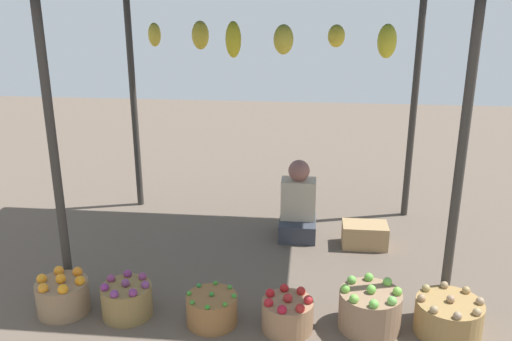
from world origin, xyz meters
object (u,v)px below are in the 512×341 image
(basket_purple_onions, at_px, (127,299))
(basket_potatoes, at_px, (448,317))
(basket_green_chilies, at_px, (212,309))
(basket_red_apples, at_px, (287,314))
(wooden_crate_near_vendor, at_px, (365,235))
(basket_oranges, at_px, (63,295))
(vendor_person, at_px, (298,207))
(basket_green_apples, at_px, (370,309))

(basket_purple_onions, bearing_deg, basket_potatoes, 0.28)
(basket_green_chilies, distance_m, basket_red_apples, 0.56)
(basket_potatoes, height_order, wooden_crate_near_vendor, basket_potatoes)
(basket_green_chilies, bearing_deg, basket_oranges, 178.36)
(basket_potatoes, bearing_deg, basket_green_chilies, -178.35)
(basket_red_apples, relative_size, wooden_crate_near_vendor, 0.88)
(wooden_crate_near_vendor, bearing_deg, basket_red_apples, -115.27)
(basket_purple_onions, bearing_deg, vendor_person, 51.38)
(basket_green_apples, distance_m, wooden_crate_near_vendor, 1.35)
(basket_oranges, bearing_deg, vendor_person, 41.80)
(basket_green_chilies, xyz_separation_m, basket_red_apples, (0.56, -0.02, 0.01))
(basket_oranges, height_order, wooden_crate_near_vendor, basket_oranges)
(basket_oranges, bearing_deg, wooden_crate_near_vendor, 29.82)
(basket_oranges, height_order, basket_potatoes, basket_oranges)
(basket_purple_onions, relative_size, wooden_crate_near_vendor, 0.89)
(basket_green_apples, bearing_deg, basket_oranges, -179.42)
(basket_oranges, xyz_separation_m, basket_green_apples, (2.32, 0.02, 0.02))
(basket_purple_onions, relative_size, basket_potatoes, 0.80)
(vendor_person, relative_size, basket_purple_onions, 2.05)
(basket_potatoes, relative_size, wooden_crate_near_vendor, 1.11)
(vendor_person, relative_size, basket_green_chilies, 2.07)
(basket_purple_onions, height_order, basket_red_apples, basket_purple_onions)
(basket_green_chilies, distance_m, basket_potatoes, 1.71)
(basket_purple_onions, distance_m, wooden_crate_near_vendor, 2.33)
(wooden_crate_near_vendor, bearing_deg, basket_green_apples, -93.30)
(basket_red_apples, relative_size, basket_potatoes, 0.79)
(basket_oranges, height_order, basket_green_chilies, basket_oranges)
(basket_green_chilies, height_order, basket_potatoes, basket_potatoes)
(basket_oranges, height_order, basket_purple_onions, basket_oranges)
(basket_purple_onions, bearing_deg, basket_green_apples, 0.60)
(basket_oranges, bearing_deg, basket_purple_onions, 0.50)
(basket_purple_onions, height_order, basket_green_apples, basket_green_apples)
(basket_oranges, xyz_separation_m, basket_potatoes, (2.87, 0.02, -0.00))
(basket_green_chilies, bearing_deg, basket_potatoes, 1.65)
(basket_red_apples, bearing_deg, vendor_person, 89.13)
(basket_oranges, relative_size, basket_red_apples, 1.05)
(basket_green_apples, relative_size, basket_potatoes, 0.95)
(vendor_person, relative_size, basket_green_apples, 1.73)
(basket_green_apples, bearing_deg, basket_potatoes, -0.75)
(basket_oranges, bearing_deg, basket_green_chilies, -1.64)
(vendor_person, height_order, wooden_crate_near_vendor, vendor_person)
(basket_purple_onions, xyz_separation_m, wooden_crate_near_vendor, (1.89, 1.37, -0.02))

